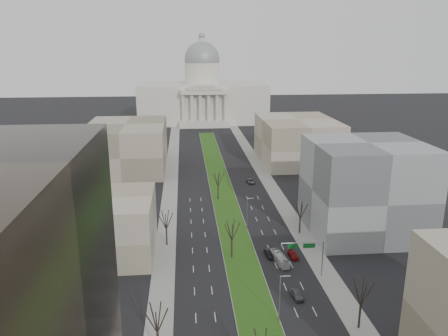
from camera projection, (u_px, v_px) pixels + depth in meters
ground at (224, 199)px, 139.77m from camera, size 600.00×600.00×0.00m
median at (225, 200)px, 138.77m from camera, size 8.00×222.03×0.20m
sidewalk_left at (167, 233)px, 114.24m from camera, size 5.00×330.00×0.15m
sidewalk_right at (298, 228)px, 117.34m from camera, size 5.00×330.00×0.15m
capitol at (203, 96)px, 278.71m from camera, size 80.00×46.00×55.00m
building_beige_left at (97, 226)px, 101.40m from camera, size 26.00×22.00×14.00m
building_grey_right at (365, 188)px, 112.69m from camera, size 28.00×26.00×24.00m
building_far_left at (127, 146)px, 172.56m from camera, size 30.00×40.00×18.00m
building_far_right at (297, 140)px, 183.56m from camera, size 30.00×40.00×18.00m
tree_left_mid at (157, 318)px, 67.34m from camera, size 5.40×5.40×9.72m
tree_left_far at (166, 220)px, 105.72m from camera, size 5.28×5.28×9.50m
tree_right_mid at (362, 292)px, 74.18m from camera, size 5.52×5.52×9.94m
tree_right_far at (301, 210)px, 112.69m from camera, size 5.04×5.04×9.07m
tree_median_b at (232, 230)px, 99.36m from camera, size 5.40×5.40×9.72m
tree_median_c at (218, 179)px, 137.69m from camera, size 5.40×5.40×9.72m
streetlamp_median_b at (280, 298)px, 76.50m from camera, size 1.90×0.20×9.16m
streetlamp_median_c at (247, 214)px, 114.84m from camera, size 1.90×0.20×9.16m
mast_arm_signs at (310, 250)px, 91.41m from camera, size 9.12×0.24×8.09m
car_grey_near at (297, 294)px, 85.05m from camera, size 2.29×4.47×1.46m
car_black at (269, 253)px, 101.81m from camera, size 2.08×4.59×1.46m
car_red at (293, 255)px, 101.30m from camera, size 2.22×4.59×1.29m
car_grey_far at (251, 181)px, 156.10m from camera, size 2.72×5.10×1.36m
box_van at (280, 258)px, 98.68m from camera, size 3.08×7.89×2.14m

